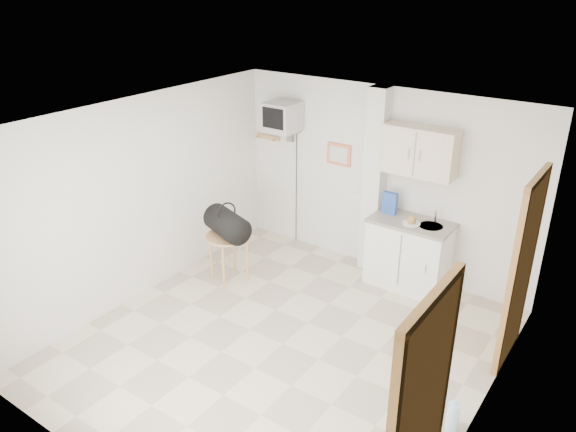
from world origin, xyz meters
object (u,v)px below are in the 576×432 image
Objects in this scene: crt_television at (282,118)px; round_table at (228,242)px; duffel_bag at (227,224)px; water_bottle at (453,417)px.

crt_television reaches higher than round_table.
duffel_bag is (0.07, -1.31, -1.10)m from crt_television.
crt_television is at bearing 112.83° from duffel_bag.
round_table is 1.97× the size of water_bottle.
duffel_bag is at bearing -87.01° from crt_television.
duffel_bag reaches higher than water_bottle.
water_bottle is at bearing -14.80° from round_table.
water_bottle is (3.36, -0.86, -0.69)m from duffel_bag.
water_bottle is at bearing 5.42° from duffel_bag.
water_bottle is (3.43, -2.17, -1.79)m from crt_television.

